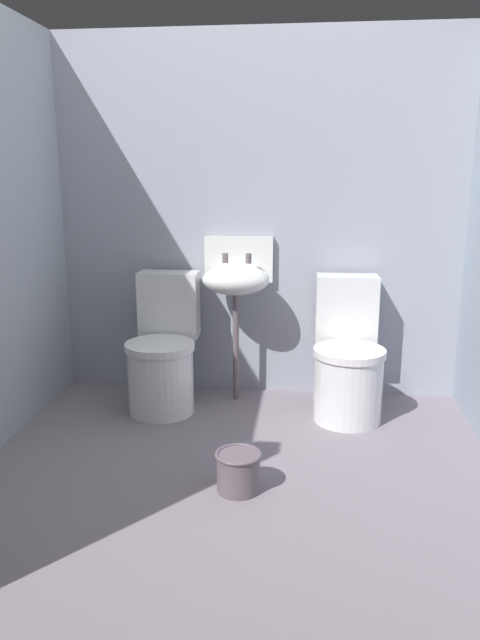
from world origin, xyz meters
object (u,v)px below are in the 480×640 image
toilet_left (163,355)px  bucket (238,470)px  toilet_right (348,361)px  sink (236,278)px

toilet_left → bucket: 1.11m
toilet_right → sink: bearing=-17.2°
toilet_left → bucket: size_ratio=3.75×
sink → toilet_left: bearing=-155.5°
toilet_left → toilet_right: (1.07, -0.00, 0.00)m
toilet_left → bucket: (0.55, -0.93, -0.23)m
sink → bucket: sink is taller
toilet_left → toilet_right: bearing=178.4°
toilet_left → sink: size_ratio=0.79×
sink → bucket: (0.14, -1.12, -0.66)m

